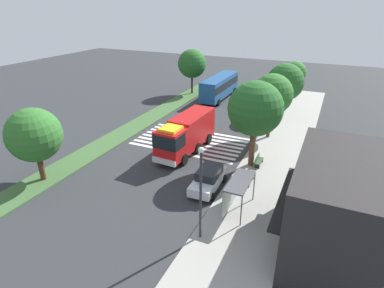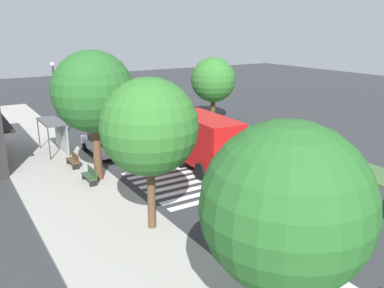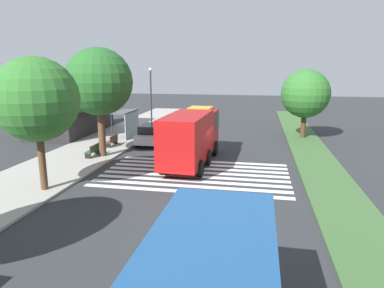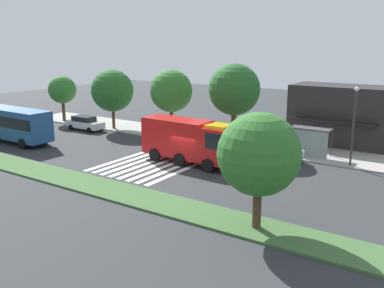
{
  "view_description": "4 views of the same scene",
  "coord_description": "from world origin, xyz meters",
  "px_view_note": "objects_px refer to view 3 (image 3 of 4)",
  "views": [
    {
      "loc": [
        26.38,
        13.44,
        14.12
      ],
      "look_at": [
        0.95,
        1.84,
        1.5
      ],
      "focal_mm": 29.58,
      "sensor_mm": 36.0,
      "label": 1
    },
    {
      "loc": [
        -22.97,
        15.13,
        9.3
      ],
      "look_at": [
        0.4,
        0.55,
        1.3
      ],
      "focal_mm": 37.71,
      "sensor_mm": 36.0,
      "label": 2
    },
    {
      "loc": [
        -23.55,
        -3.77,
        6.76
      ],
      "look_at": [
        0.87,
        0.85,
        1.17
      ],
      "focal_mm": 32.62,
      "sensor_mm": 36.0,
      "label": 3
    },
    {
      "loc": [
        19.28,
        -27.78,
        9.94
      ],
      "look_at": [
        -0.61,
        1.62,
        1.43
      ],
      "focal_mm": 39.63,
      "sensor_mm": 36.0,
      "label": 4
    }
  ],
  "objects_px": {
    "sidewalk_tree_center": "(36,100)",
    "median_tree_west": "(305,94)",
    "parked_car_mid": "(151,134)",
    "bus_stop_shelter": "(128,119)",
    "sidewalk_tree_east": "(99,82)",
    "fire_truck": "(192,134)",
    "bench_west_of_shelter": "(93,150)",
    "street_lamp": "(151,94)",
    "bench_near_shelter": "(112,141)"
  },
  "relations": [
    {
      "from": "street_lamp",
      "to": "sidewalk_tree_east",
      "type": "height_order",
      "value": "sidewalk_tree_east"
    },
    {
      "from": "bench_near_shelter",
      "to": "sidewalk_tree_center",
      "type": "relative_size",
      "value": 0.22
    },
    {
      "from": "bench_west_of_shelter",
      "to": "median_tree_west",
      "type": "distance_m",
      "value": 19.56
    },
    {
      "from": "bus_stop_shelter",
      "to": "bench_west_of_shelter",
      "type": "distance_m",
      "value": 7.63
    },
    {
      "from": "sidewalk_tree_east",
      "to": "fire_truck",
      "type": "bearing_deg",
      "value": -91.62
    },
    {
      "from": "bench_near_shelter",
      "to": "bench_west_of_shelter",
      "type": "xyz_separation_m",
      "value": [
        -3.52,
        0.0,
        0.0
      ]
    },
    {
      "from": "parked_car_mid",
      "to": "median_tree_west",
      "type": "relative_size",
      "value": 0.74
    },
    {
      "from": "parked_car_mid",
      "to": "bus_stop_shelter",
      "type": "xyz_separation_m",
      "value": [
        2.04,
        2.87,
        0.99
      ]
    },
    {
      "from": "fire_truck",
      "to": "bench_west_of_shelter",
      "type": "height_order",
      "value": "fire_truck"
    },
    {
      "from": "fire_truck",
      "to": "street_lamp",
      "type": "relative_size",
      "value": 1.39
    },
    {
      "from": "sidewalk_tree_center",
      "to": "parked_car_mid",
      "type": "bearing_deg",
      "value": -9.88
    },
    {
      "from": "bench_near_shelter",
      "to": "sidewalk_tree_east",
      "type": "distance_m",
      "value": 6.01
    },
    {
      "from": "sidewalk_tree_center",
      "to": "sidewalk_tree_east",
      "type": "relative_size",
      "value": 0.9
    },
    {
      "from": "bus_stop_shelter",
      "to": "sidewalk_tree_center",
      "type": "height_order",
      "value": "sidewalk_tree_center"
    },
    {
      "from": "bench_west_of_shelter",
      "to": "sidewalk_tree_center",
      "type": "height_order",
      "value": "sidewalk_tree_center"
    },
    {
      "from": "fire_truck",
      "to": "bus_stop_shelter",
      "type": "xyz_separation_m",
      "value": [
        7.43,
        7.55,
        -0.19
      ]
    },
    {
      "from": "parked_car_mid",
      "to": "sidewalk_tree_east",
      "type": "xyz_separation_m",
      "value": [
        -5.2,
        2.2,
        4.72
      ]
    },
    {
      "from": "bench_near_shelter",
      "to": "bench_west_of_shelter",
      "type": "height_order",
      "value": "same"
    },
    {
      "from": "fire_truck",
      "to": "bus_stop_shelter",
      "type": "bearing_deg",
      "value": 48.15
    },
    {
      "from": "fire_truck",
      "to": "median_tree_west",
      "type": "bearing_deg",
      "value": -37.93
    },
    {
      "from": "sidewalk_tree_center",
      "to": "median_tree_west",
      "type": "xyz_separation_m",
      "value": [
        17.42,
        -15.61,
        -0.8
      ]
    },
    {
      "from": "street_lamp",
      "to": "bus_stop_shelter",
      "type": "bearing_deg",
      "value": 164.63
    },
    {
      "from": "street_lamp",
      "to": "sidewalk_tree_east",
      "type": "xyz_separation_m",
      "value": [
        -11.13,
        0.4,
        1.69
      ]
    },
    {
      "from": "parked_car_mid",
      "to": "street_lamp",
      "type": "bearing_deg",
      "value": 15.28
    },
    {
      "from": "median_tree_west",
      "to": "bench_near_shelter",
      "type": "bearing_deg",
      "value": 112.51
    },
    {
      "from": "street_lamp",
      "to": "sidewalk_tree_center",
      "type": "xyz_separation_m",
      "value": [
        -18.57,
        0.4,
        1.12
      ]
    },
    {
      "from": "fire_truck",
      "to": "median_tree_west",
      "type": "xyz_separation_m",
      "value": [
        10.17,
        -8.72,
        2.15
      ]
    },
    {
      "from": "median_tree_west",
      "to": "bench_west_of_shelter",
      "type": "bearing_deg",
      "value": 122.26
    },
    {
      "from": "bus_stop_shelter",
      "to": "bench_near_shelter",
      "type": "xyz_separation_m",
      "value": [
        -4.0,
        -0.03,
        -1.3
      ]
    },
    {
      "from": "sidewalk_tree_center",
      "to": "sidewalk_tree_east",
      "type": "distance_m",
      "value": 7.46
    },
    {
      "from": "parked_car_mid",
      "to": "sidewalk_tree_east",
      "type": "distance_m",
      "value": 7.36
    },
    {
      "from": "fire_truck",
      "to": "street_lamp",
      "type": "xyz_separation_m",
      "value": [
        11.32,
        6.49,
        1.84
      ]
    },
    {
      "from": "parked_car_mid",
      "to": "bench_west_of_shelter",
      "type": "relative_size",
      "value": 2.92
    },
    {
      "from": "fire_truck",
      "to": "sidewalk_tree_center",
      "type": "distance_m",
      "value": 10.43
    },
    {
      "from": "sidewalk_tree_east",
      "to": "parked_car_mid",
      "type": "bearing_deg",
      "value": -22.97
    },
    {
      "from": "parked_car_mid",
      "to": "sidewalk_tree_center",
      "type": "height_order",
      "value": "sidewalk_tree_center"
    },
    {
      "from": "bench_near_shelter",
      "to": "street_lamp",
      "type": "bearing_deg",
      "value": -7.52
    },
    {
      "from": "bench_west_of_shelter",
      "to": "median_tree_west",
      "type": "height_order",
      "value": "median_tree_west"
    },
    {
      "from": "fire_truck",
      "to": "bench_west_of_shelter",
      "type": "xyz_separation_m",
      "value": [
        -0.09,
        7.53,
        -1.48
      ]
    },
    {
      "from": "bus_stop_shelter",
      "to": "bench_near_shelter",
      "type": "height_order",
      "value": "bus_stop_shelter"
    },
    {
      "from": "parked_car_mid",
      "to": "bench_near_shelter",
      "type": "height_order",
      "value": "parked_car_mid"
    },
    {
      "from": "bench_near_shelter",
      "to": "bench_west_of_shelter",
      "type": "bearing_deg",
      "value": 180.0
    },
    {
      "from": "street_lamp",
      "to": "sidewalk_tree_east",
      "type": "distance_m",
      "value": 11.26
    },
    {
      "from": "bench_west_of_shelter",
      "to": "sidewalk_tree_east",
      "type": "height_order",
      "value": "sidewalk_tree_east"
    },
    {
      "from": "parked_car_mid",
      "to": "sidewalk_tree_center",
      "type": "bearing_deg",
      "value": 168.49
    },
    {
      "from": "street_lamp",
      "to": "median_tree_west",
      "type": "bearing_deg",
      "value": -94.33
    },
    {
      "from": "fire_truck",
      "to": "parked_car_mid",
      "type": "distance_m",
      "value": 7.24
    },
    {
      "from": "parked_car_mid",
      "to": "fire_truck",
      "type": "bearing_deg",
      "value": -140.63
    },
    {
      "from": "sidewalk_tree_center",
      "to": "sidewalk_tree_east",
      "type": "xyz_separation_m",
      "value": [
        7.44,
        -0.0,
        0.58
      ]
    },
    {
      "from": "street_lamp",
      "to": "sidewalk_tree_center",
      "type": "bearing_deg",
      "value": 178.77
    }
  ]
}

